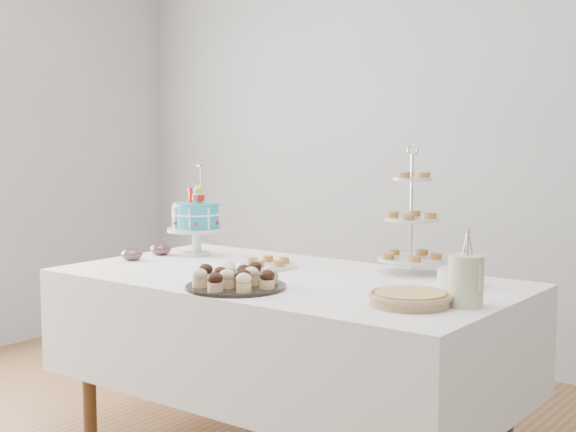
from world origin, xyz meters
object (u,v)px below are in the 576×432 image
Objects in this scene: tiered_stand at (411,220)px; pastry_plate at (268,263)px; utensil_pitcher at (466,279)px; jam_bowl_b at (161,249)px; table at (285,330)px; cupcake_tray at (236,277)px; jam_bowl_a at (132,254)px; plate_stack at (459,277)px; pie at (410,298)px; birthday_cake at (197,231)px.

pastry_plate is at bearing -156.67° from tiered_stand.
utensil_pitcher is (0.47, -0.47, -0.13)m from tiered_stand.
tiered_stand is 5.23× the size of jam_bowl_b.
pastry_plate is 2.45× the size of jam_bowl_b.
utensil_pitcher is (0.84, -0.08, 0.32)m from table.
cupcake_tray is 0.86m from jam_bowl_a.
utensil_pitcher is (1.68, -0.17, 0.07)m from jam_bowl_b.
jam_bowl_b is (-1.50, -0.15, -0.00)m from plate_stack.
tiered_stand is 0.37m from plate_stack.
pie is 2.84× the size of jam_bowl_b.
jam_bowl_a reaches higher than table.
cupcake_tray is 0.71× the size of tiered_stand.
cupcake_tray is 0.94m from jam_bowl_b.
plate_stack is (0.66, 0.25, 0.26)m from table.
pastry_plate is (-0.57, -0.25, -0.21)m from tiered_stand.
cupcake_tray is at bearing -26.13° from jam_bowl_b.
jam_bowl_a is (-1.20, -0.49, -0.20)m from tiered_stand.
birthday_cake is 4.37× the size of jam_bowl_a.
plate_stack reaches higher than jam_bowl_a.
cupcake_tray is (0.00, -0.32, 0.27)m from table.
plate_stack is (-0.02, 0.43, 0.01)m from pie.
pie is 0.54× the size of tiered_stand.
jam_bowl_b is at bearing -166.51° from tiered_stand.
jam_bowl_b is at bearing -174.11° from plate_stack.
utensil_pitcher is at bearing -11.80° from pastry_plate.
birthday_cake reaches higher than utensil_pitcher.
birthday_cake is 2.61× the size of plate_stack.
cupcake_tray is 0.69m from pie.
table is at bearing 1.18° from birthday_cake.
pie is 0.43m from plate_stack.
birthday_cake is at bearing 33.58° from jam_bowl_b.
cupcake_tray is 3.86× the size of jam_bowl_a.
tiered_stand is at bearing 154.49° from plate_stack.
pie is 1.76× the size of plate_stack.
tiered_stand is at bearing 22.15° from jam_bowl_a.
plate_stack is at bearing 5.89° from jam_bowl_b.
birthday_cake is 0.50m from pastry_plate.
table is at bearing 6.96° from jam_bowl_a.
pastry_plate is at bearing 160.19° from pie.
table is at bearing 165.34° from pie.
pastry_plate is at bearing 114.16° from cupcake_tray.
plate_stack reaches higher than table.
tiered_stand is 5.44× the size of jam_bowl_a.
table is at bearing -159.19° from plate_stack.
birthday_cake is at bearing -173.82° from utensil_pitcher.
cupcake_tray is 0.87m from plate_stack.
utensil_pitcher is (0.16, 0.10, 0.07)m from pie.
pastry_plate is at bearing -175.51° from utensil_pitcher.
pastry_plate reaches higher than table.
jam_bowl_b is 0.38× the size of utensil_pitcher.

